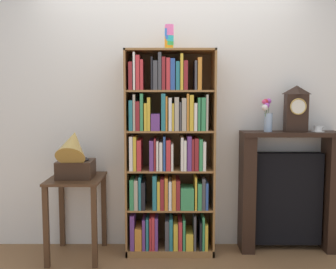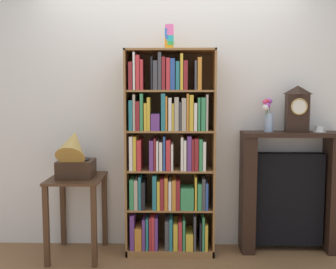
% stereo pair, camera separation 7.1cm
% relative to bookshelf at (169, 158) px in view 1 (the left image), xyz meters
% --- Properties ---
extents(ground_plane, '(7.34, 6.40, 0.02)m').
position_rel_bookshelf_xyz_m(ground_plane, '(0.01, -0.13, -0.90)').
color(ground_plane, brown).
extents(wall_back, '(4.34, 0.08, 2.67)m').
position_rel_bookshelf_xyz_m(wall_back, '(0.15, 0.22, 0.44)').
color(wall_back, silver).
rests_on(wall_back, ground).
extents(bookshelf, '(0.81, 0.34, 1.87)m').
position_rel_bookshelf_xyz_m(bookshelf, '(0.00, 0.00, 0.00)').
color(bookshelf, olive).
rests_on(bookshelf, ground).
extents(cup_stack, '(0.08, 0.08, 0.21)m').
position_rel_bookshelf_xyz_m(cup_stack, '(0.00, -0.03, 1.09)').
color(cup_stack, yellow).
rests_on(cup_stack, bookshelf).
extents(side_table_left, '(0.47, 0.56, 0.73)m').
position_rel_bookshelf_xyz_m(side_table_left, '(-0.83, -0.10, -0.35)').
color(side_table_left, '#472D1C').
rests_on(side_table_left, ground).
extents(gramophone, '(0.31, 0.42, 0.50)m').
position_rel_bookshelf_xyz_m(gramophone, '(-0.83, -0.15, 0.05)').
color(gramophone, '#382316').
rests_on(gramophone, side_table_left).
extents(fireplace_mantel, '(0.91, 0.28, 1.13)m').
position_rel_bookshelf_xyz_m(fireplace_mantel, '(1.13, 0.06, -0.34)').
color(fireplace_mantel, black).
rests_on(fireplace_mantel, ground).
extents(mantel_clock, '(0.20, 0.12, 0.42)m').
position_rel_bookshelf_xyz_m(mantel_clock, '(1.17, 0.04, 0.45)').
color(mantel_clock, black).
rests_on(mantel_clock, fireplace_mantel).
extents(flower_vase, '(0.11, 0.15, 0.31)m').
position_rel_bookshelf_xyz_m(flower_vase, '(0.91, 0.05, 0.39)').
color(flower_vase, '#99B2D1').
rests_on(flower_vase, fireplace_mantel).
extents(teacup_with_saucer, '(0.12, 0.12, 0.05)m').
position_rel_bookshelf_xyz_m(teacup_with_saucer, '(1.38, 0.04, 0.26)').
color(teacup_with_saucer, white).
rests_on(teacup_with_saucer, fireplace_mantel).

